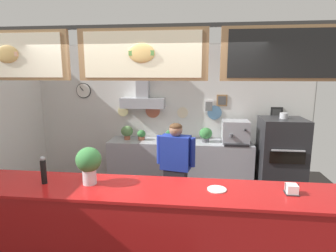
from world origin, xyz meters
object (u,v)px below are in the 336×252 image
(potted_basil, at_px, (170,134))
(napkin_holder, at_px, (292,189))
(potted_thyme, at_px, (141,135))
(basil_vase, at_px, (89,163))
(shop_worker, at_px, (176,169))
(pepper_grinder, at_px, (43,170))
(potted_sage, at_px, (127,132))
(condiment_plate, at_px, (217,189))
(pizza_oven, at_px, (281,158))
(potted_oregano, at_px, (206,134))
(espresso_machine, at_px, (235,132))

(potted_basil, bearing_deg, napkin_holder, -59.27)
(potted_thyme, bearing_deg, basil_vase, -90.87)
(shop_worker, relative_size, pepper_grinder, 4.90)
(napkin_holder, bearing_deg, potted_sage, 132.87)
(condiment_plate, distance_m, pepper_grinder, 1.85)
(pizza_oven, relative_size, potted_thyme, 7.71)
(napkin_holder, bearing_deg, pizza_oven, 76.73)
(pizza_oven, xyz_separation_m, potted_thyme, (-2.58, 0.26, 0.30))
(potted_thyme, height_order, pepper_grinder, pepper_grinder)
(basil_vase, bearing_deg, potted_sage, 95.63)
(pizza_oven, relative_size, condiment_plate, 7.78)
(potted_oregano, height_order, condiment_plate, potted_oregano)
(basil_vase, bearing_deg, shop_worker, 55.62)
(potted_oregano, xyz_separation_m, basil_vase, (-1.28, -2.48, 0.20))
(espresso_machine, xyz_separation_m, potted_thyme, (-1.79, 0.05, -0.10))
(potted_sage, bearing_deg, shop_worker, -50.22)
(condiment_plate, xyz_separation_m, napkin_holder, (0.73, -0.01, 0.04))
(potted_thyme, distance_m, napkin_holder, 3.24)
(pizza_oven, height_order, potted_sage, pizza_oven)
(potted_sage, bearing_deg, potted_thyme, 1.58)
(potted_thyme, height_order, condiment_plate, potted_thyme)
(potted_basil, height_order, condiment_plate, potted_basil)
(potted_oregano, distance_m, potted_basil, 0.69)
(pizza_oven, bearing_deg, potted_thyme, 174.31)
(potted_sage, bearing_deg, condiment_plate, -57.35)
(potted_basil, bearing_deg, pizza_oven, -6.68)
(pepper_grinder, relative_size, basil_vase, 0.75)
(potted_sage, bearing_deg, basil_vase, -84.37)
(potted_basil, bearing_deg, espresso_machine, -1.14)
(potted_basil, bearing_deg, condiment_plate, -73.10)
(potted_basil, bearing_deg, potted_thyme, 177.90)
(shop_worker, distance_m, potted_oregano, 1.38)
(potted_basil, xyz_separation_m, potted_thyme, (-0.56, 0.02, -0.02))
(pepper_grinder, bearing_deg, condiment_plate, 1.27)
(shop_worker, bearing_deg, pizza_oven, -139.01)
(pepper_grinder, bearing_deg, potted_sage, 84.45)
(shop_worker, relative_size, condiment_plate, 7.62)
(shop_worker, bearing_deg, pepper_grinder, 54.46)
(potted_oregano, relative_size, napkin_holder, 2.10)
(potted_oregano, xyz_separation_m, potted_basil, (-0.69, 0.00, -0.03))
(shop_worker, relative_size, napkin_holder, 11.32)
(espresso_machine, bearing_deg, napkin_holder, -84.16)
(potted_sage, relative_size, napkin_holder, 2.09)
(condiment_plate, distance_m, napkin_holder, 0.73)
(pizza_oven, height_order, condiment_plate, pizza_oven)
(potted_thyme, bearing_deg, potted_sage, -178.42)
(napkin_holder, relative_size, basil_vase, 0.33)
(pizza_oven, bearing_deg, potted_oregano, 170.01)
(potted_thyme, xyz_separation_m, napkin_holder, (2.04, -2.51, 0.06))
(potted_thyme, distance_m, condiment_plate, 2.83)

